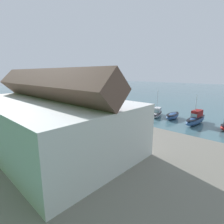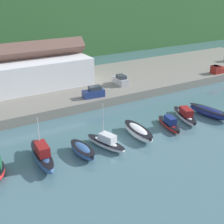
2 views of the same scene
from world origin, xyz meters
TOP-DOWN VIEW (x-y plane):
  - ground_plane at (0.00, 0.00)m, footprint 320.00×320.00m
  - quay_promenade at (0.00, 24.32)m, footprint 128.64×23.73m
  - harbor_clubhouse at (-2.90, 27.93)m, footprint 22.44×12.56m
  - moored_boat_2 at (-11.59, -0.42)m, footprint 2.50×8.71m
  - moored_boat_3 at (-6.07, -1.32)m, footprint 2.40×5.95m
  - moored_boat_4 at (-2.15, -1.10)m, footprint 3.97×7.44m
  - moored_boat_5 at (3.91, -0.62)m, footprint 3.04×7.75m
  - moored_boat_6 at (10.15, -0.70)m, footprint 3.11×6.90m
  - moored_boat_7 at (14.67, 0.37)m, footprint 4.37×8.34m
  - moored_boat_8 at (19.41, -0.83)m, footprint 3.40×8.63m
  - parked_car_1 at (4.18, 14.68)m, footprint 4.35×2.18m
  - parked_car_2 at (12.93, 18.76)m, footprint 2.02×4.29m
  - pickup_truck_0 at (38.41, 14.24)m, footprint 4.76×2.07m
  - mooring_buoy_0 at (30.50, -7.82)m, footprint 0.56×0.56m

SIDE VIEW (x-z plane):
  - ground_plane at x=0.00m, z-range 0.00..0.00m
  - mooring_buoy_0 at x=30.50m, z-range 0.00..0.56m
  - moored_boat_6 at x=10.15m, z-range -0.31..1.75m
  - moored_boat_3 at x=-6.07m, z-range 0.04..1.46m
  - moored_boat_4 at x=-2.15m, z-range -2.59..4.18m
  - moored_boat_5 at x=3.91m, z-range 0.04..1.57m
  - moored_boat_7 at x=14.67m, z-range -0.32..1.94m
  - moored_boat_8 at x=19.41m, z-range 0.04..1.65m
  - quay_promenade at x=0.00m, z-range 0.00..1.74m
  - moored_boat_2 at x=-11.59m, z-range -2.10..4.34m
  - pickup_truck_0 at x=38.41m, z-range 1.61..3.51m
  - parked_car_1 at x=4.18m, z-range 1.58..3.74m
  - parked_car_2 at x=12.93m, z-range 1.58..3.74m
  - harbor_clubhouse at x=-2.90m, z-range 0.30..9.79m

